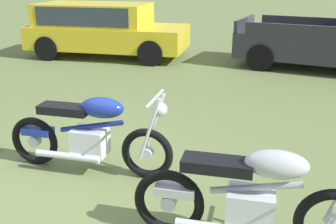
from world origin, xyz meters
name	(u,v)px	position (x,y,z in m)	size (l,w,h in m)	color
ground_plane	(66,182)	(0.00, 0.00, 0.00)	(120.00, 120.00, 0.00)	olive
motorcycle_blue	(90,134)	(0.14, 0.34, 0.48)	(2.07, 0.67, 1.02)	black
motorcycle_silver	(252,198)	(2.15, -0.40, 0.48)	(2.04, 0.68, 1.02)	black
car_yellow	(101,26)	(-3.06, 6.38, 0.83)	(4.44, 2.32, 1.43)	gold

